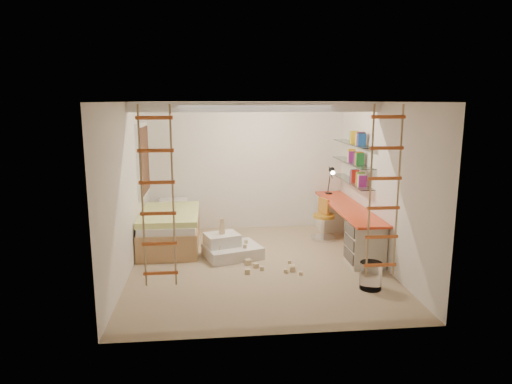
{
  "coord_description": "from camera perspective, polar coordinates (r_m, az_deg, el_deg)",
  "views": [
    {
      "loc": [
        -0.74,
        -6.97,
        2.62
      ],
      "look_at": [
        0.0,
        0.3,
        1.15
      ],
      "focal_mm": 32.0,
      "sensor_mm": 36.0,
      "label": 1
    }
  ],
  "objects": [
    {
      "name": "floor",
      "position": [
        7.48,
        0.24,
        -9.12
      ],
      "size": [
        4.5,
        4.5,
        0.0
      ],
      "primitive_type": "plane",
      "color": "tan",
      "rests_on": "ground"
    },
    {
      "name": "play_platform",
      "position": [
        7.82,
        -3.33,
        -7.0
      ],
      "size": [
        1.07,
        0.94,
        0.4
      ],
      "color": "silver",
      "rests_on": "floor"
    },
    {
      "name": "rope_ladder_left",
      "position": [
        5.37,
        -12.2,
        -0.75
      ],
      "size": [
        0.41,
        0.04,
        2.13
      ],
      "primitive_type": null,
      "color": "#C04720",
      "rests_on": "ceiling"
    },
    {
      "name": "swivel_chair",
      "position": [
        8.83,
        8.45,
        -4.04
      ],
      "size": [
        0.6,
        0.6,
        0.79
      ],
      "color": "#B07F21",
      "rests_on": "floor"
    },
    {
      "name": "ceiling_beam",
      "position": [
        7.31,
        0.0,
        10.59
      ],
      "size": [
        4.0,
        0.18,
        0.16
      ],
      "primitive_type": "cube",
      "color": "white",
      "rests_on": "ceiling"
    },
    {
      "name": "waste_bin",
      "position": [
        6.73,
        14.15,
        -10.1
      ],
      "size": [
        0.31,
        0.31,
        0.39
      ],
      "primitive_type": "cylinder",
      "color": "white",
      "rests_on": "floor"
    },
    {
      "name": "shelves",
      "position": [
        8.58,
        11.96,
        3.63
      ],
      "size": [
        0.25,
        1.8,
        0.71
      ],
      "color": "white",
      "rests_on": "wall_right"
    },
    {
      "name": "books",
      "position": [
        8.57,
        11.99,
        4.22
      ],
      "size": [
        0.14,
        0.58,
        0.92
      ],
      "color": "#8C1E7F",
      "rests_on": "shelves"
    },
    {
      "name": "rope_ladder_right",
      "position": [
        5.73,
        15.71,
        -0.16
      ],
      "size": [
        0.41,
        0.04,
        2.13
      ],
      "primitive_type": null,
      "color": "#E55727",
      "rests_on": "ceiling"
    },
    {
      "name": "window_blind",
      "position": [
        8.62,
        -13.74,
        3.91
      ],
      "size": [
        0.02,
        1.0,
        1.2
      ],
      "primitive_type": "cube",
      "color": "#4C2D1E",
      "rests_on": "window_frame"
    },
    {
      "name": "window_frame",
      "position": [
        8.62,
        -14.0,
        3.91
      ],
      "size": [
        0.06,
        1.15,
        1.35
      ],
      "primitive_type": "cube",
      "color": "white",
      "rests_on": "wall_left"
    },
    {
      "name": "bed",
      "position": [
        8.54,
        -10.6,
        -4.38
      ],
      "size": [
        1.02,
        2.0,
        0.69
      ],
      "color": "#AD7F51",
      "rests_on": "floor"
    },
    {
      "name": "desk",
      "position": [
        8.5,
        11.22,
        -3.96
      ],
      "size": [
        0.56,
        2.8,
        0.75
      ],
      "color": "red",
      "rests_on": "floor"
    },
    {
      "name": "toy_blocks",
      "position": [
        7.44,
        -0.07,
        -7.74
      ],
      "size": [
        1.3,
        1.12,
        0.67
      ],
      "color": "#CCB284",
      "rests_on": "floor"
    },
    {
      "name": "task_lamp",
      "position": [
        9.23,
        9.39,
        1.97
      ],
      "size": [
        0.14,
        0.36,
        0.57
      ],
      "color": "black",
      "rests_on": "desk"
    }
  ]
}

